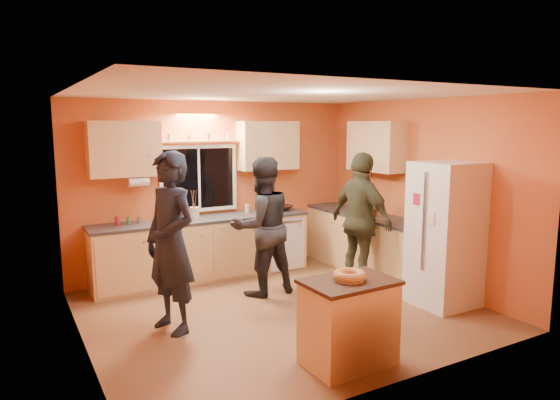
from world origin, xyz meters
TOP-DOWN VIEW (x-y plane):
  - ground at (0.00, 0.00)m, footprint 4.50×4.50m
  - room_shell at (0.12, 0.41)m, footprint 4.54×4.04m
  - back_counter at (0.01, 1.70)m, footprint 4.23×0.62m
  - right_counter at (1.95, 0.50)m, footprint 0.62×1.84m
  - refrigerator at (1.89, -0.80)m, footprint 0.72×0.70m
  - island at (-0.13, -1.51)m, footprint 0.86×0.60m
  - bundt_pastry at (-0.13, -1.51)m, footprint 0.31×0.31m
  - person_left at (-1.33, 0.08)m, footprint 0.67×0.83m
  - person_center at (0.08, 0.67)m, footprint 0.91×0.72m
  - person_right at (1.39, 0.23)m, footprint 0.54×1.14m
  - mixing_bowl at (0.98, 1.73)m, footprint 0.42×0.42m
  - utensil_crock at (-0.48, 1.71)m, footprint 0.14×0.14m
  - potted_plant at (1.90, 0.60)m, footprint 0.29×0.26m
  - red_box at (1.98, 0.93)m, footprint 0.16×0.12m

SIDE VIEW (x-z plane):
  - ground at x=0.00m, z-range 0.00..0.00m
  - island at x=-0.13m, z-range 0.01..0.83m
  - back_counter at x=0.01m, z-range 0.00..0.90m
  - right_counter at x=1.95m, z-range 0.00..0.90m
  - bundt_pastry at x=-0.13m, z-range 0.82..0.91m
  - refrigerator at x=1.89m, z-range 0.00..1.80m
  - person_center at x=0.08m, z-range 0.00..1.84m
  - red_box at x=1.98m, z-range 0.90..0.97m
  - mixing_bowl at x=0.98m, z-range 0.90..0.98m
  - person_right at x=1.39m, z-range 0.00..1.88m
  - utensil_crock at x=-0.48m, z-range 0.90..1.07m
  - person_left at x=-1.33m, z-range 0.00..1.98m
  - potted_plant at x=1.90m, z-range 0.90..1.19m
  - room_shell at x=0.12m, z-range 0.31..2.92m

